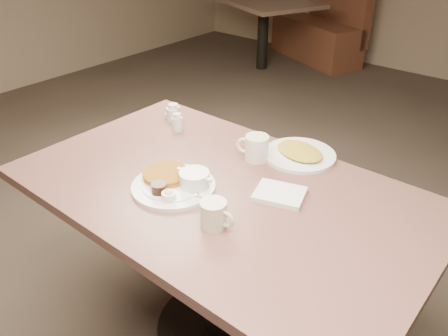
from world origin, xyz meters
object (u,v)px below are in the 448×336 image
Objects in this scene: creamer_left at (173,113)px; booth_back_left at (315,24)px; hash_plate at (300,154)px; main_plate at (176,182)px; coffee_mug_far at (256,148)px; coffee_mug_near at (214,214)px; diner_table at (221,225)px; creamer_right at (177,123)px.

creamer_left is 0.05× the size of booth_back_left.
booth_back_left is (-1.18, 3.43, -0.38)m from creamer_left.
hash_plate is at bearing -61.51° from booth_back_left.
main_plate is 2.64× the size of coffee_mug_far.
diner_table is at bearing 125.40° from coffee_mug_near.
diner_table is 0.87× the size of booth_back_left.
hash_plate is 0.21× the size of booth_back_left.
main_plate is at bearing -67.29° from booth_back_left.
creamer_left is at bearing 144.23° from coffee_mug_near.
diner_table is at bearing -83.97° from coffee_mug_far.
booth_back_left reaches higher than coffee_mug_far.
coffee_mug_near is 0.83m from creamer_left.
main_plate reaches higher than diner_table.
coffee_mug_far is 1.51× the size of creamer_left.
coffee_mug_near reaches higher than creamer_right.
hash_plate is at bearing 6.81° from creamer_left.
diner_table is 3.98× the size of main_plate.
coffee_mug_far is at bearing -134.01° from hash_plate.
main_plate is 0.52m from hash_plate.
diner_table is 15.88× the size of creamer_left.
hash_plate reaches higher than diner_table.
booth_back_left reaches higher than main_plate.
main_plate is 1.05× the size of hash_plate.
creamer_left is at bearing -70.98° from booth_back_left.
hash_plate is (0.55, 0.14, -0.02)m from creamer_right.
coffee_mug_far reaches higher than diner_table.
coffee_mug_near is at bearing -86.57° from hash_plate.
creamer_left is 0.26× the size of hash_plate.
creamer_right is at bearing 134.34° from main_plate.
creamer_right is at bearing -178.47° from coffee_mug_far.
booth_back_left is (-1.27, 3.49, -0.38)m from creamer_right.
booth_back_left is at bearing 115.35° from coffee_mug_near.
main_plate reaches higher than hash_plate.
coffee_mug_near is at bearing -18.16° from main_plate.
diner_table is 10.52× the size of coffee_mug_far.
coffee_mug_near is (0.13, -0.18, 0.22)m from diner_table.
coffee_mug_far is at bearing -5.81° from creamer_left.
creamer_right is at bearing -165.67° from hash_plate.
booth_back_left is at bearing 112.71° from main_plate.
main_plate is 0.36m from coffee_mug_far.
coffee_mug_near is at bearing -35.88° from creamer_right.
creamer_left reaches higher than hash_plate.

